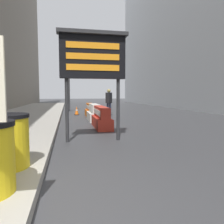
# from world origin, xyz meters

# --- Properties ---
(ground_plane) EXTENTS (120.00, 120.00, 0.00)m
(ground_plane) POSITION_xyz_m (0.00, 0.00, 0.00)
(ground_plane) COLOR #38383A
(barrel_drum_middle) EXTENTS (0.78, 0.78, 0.89)m
(barrel_drum_middle) POSITION_xyz_m (-0.62, 1.33, 0.61)
(barrel_drum_middle) COLOR yellow
(barrel_drum_middle) RESTS_ON sidewalk_left
(message_board) EXTENTS (1.99, 0.36, 3.14)m
(message_board) POSITION_xyz_m (1.13, 3.83, 2.41)
(message_board) COLOR #28282B
(message_board) RESTS_ON ground_plane
(jersey_barrier_red_striped) EXTENTS (0.59, 2.16, 0.86)m
(jersey_barrier_red_striped) POSITION_xyz_m (1.76, 6.31, 0.38)
(jersey_barrier_red_striped) COLOR red
(jersey_barrier_red_striped) RESTS_ON ground_plane
(jersey_barrier_white) EXTENTS (0.65, 1.89, 0.86)m
(jersey_barrier_white) POSITION_xyz_m (1.76, 8.71, 0.38)
(jersey_barrier_white) COLOR silver
(jersey_barrier_white) RESTS_ON ground_plane
(jersey_barrier_orange_near) EXTENTS (0.53, 2.03, 0.79)m
(jersey_barrier_orange_near) POSITION_xyz_m (1.76, 10.85, 0.35)
(jersey_barrier_orange_near) COLOR orange
(jersey_barrier_orange_near) RESTS_ON ground_plane
(traffic_cone_near) EXTENTS (0.31, 0.31, 0.56)m
(traffic_cone_near) POSITION_xyz_m (0.98, 11.96, 0.27)
(traffic_cone_near) COLOR black
(traffic_cone_near) RESTS_ON ground_plane
(traffic_light_near_curb) EXTENTS (0.28, 0.44, 4.44)m
(traffic_light_near_curb) POSITION_xyz_m (0.54, 14.96, 3.20)
(traffic_light_near_curb) COLOR #2D2D30
(traffic_light_near_curb) RESTS_ON ground_plane
(pedestrian_worker) EXTENTS (0.47, 0.52, 1.69)m
(pedestrian_worker) POSITION_xyz_m (2.94, 10.93, 1.00)
(pedestrian_worker) COLOR #23283D
(pedestrian_worker) RESTS_ON ground_plane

